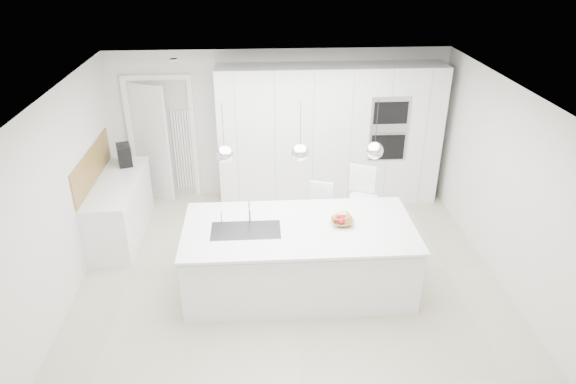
{
  "coord_description": "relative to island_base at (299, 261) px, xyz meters",
  "views": [
    {
      "loc": [
        -0.38,
        -5.64,
        4.11
      ],
      "look_at": [
        0.0,
        0.3,
        1.1
      ],
      "focal_mm": 32.0,
      "sensor_mm": 36.0,
      "label": 1
    }
  ],
  "objects": [
    {
      "name": "radiator",
      "position": [
        -1.73,
        2.76,
        0.42
      ],
      "size": [
        0.32,
        0.04,
        1.4
      ],
      "primitive_type": null,
      "color": "white",
      "rests_on": "floor"
    },
    {
      "name": "left_base_cabinets",
      "position": [
        -2.55,
        1.5,
        0.0
      ],
      "size": [
        0.6,
        1.8,
        0.86
      ],
      "primitive_type": "cube",
      "color": "white",
      "rests_on": "floor"
    },
    {
      "name": "doorway_frame",
      "position": [
        -2.05,
        2.77,
        0.59
      ],
      "size": [
        1.11,
        0.08,
        2.13
      ],
      "primitive_type": null,
      "color": "white",
      "rests_on": "floor"
    },
    {
      "name": "island_worktop",
      "position": [
        0.0,
        0.05,
        0.45
      ],
      "size": [
        2.84,
        1.4,
        0.04
      ],
      "primitive_type": "cube",
      "color": "white",
      "rests_on": "island_base"
    },
    {
      "name": "oak_backsplash",
      "position": [
        -2.84,
        1.5,
        0.72
      ],
      "size": [
        0.02,
        1.8,
        0.5
      ],
      "primitive_type": "cube",
      "color": "olive",
      "rests_on": "wall_left"
    },
    {
      "name": "bar_stool_right",
      "position": [
        0.99,
        0.98,
        0.17
      ],
      "size": [
        0.58,
        0.66,
        1.2
      ],
      "primitive_type": null,
      "rotation": [
        0.0,
        0.0,
        -0.41
      ],
      "color": "white",
      "rests_on": "floor"
    },
    {
      "name": "apple_b",
      "position": [
        0.54,
        0.1,
        0.54
      ],
      "size": [
        0.08,
        0.08,
        0.08
      ],
      "primitive_type": "sphere",
      "color": "#AF1125",
      "rests_on": "fruit_bowl"
    },
    {
      "name": "floor",
      "position": [
        -0.1,
        0.3,
        -0.43
      ],
      "size": [
        5.5,
        5.5,
        0.0
      ],
      "primitive_type": "plane",
      "color": "beige",
      "rests_on": "ground"
    },
    {
      "name": "fruit_bowl",
      "position": [
        0.54,
        0.07,
        0.5
      ],
      "size": [
        0.28,
        0.28,
        0.07
      ],
      "primitive_type": "imported",
      "rotation": [
        0.0,
        0.0,
        -0.01
      ],
      "color": "olive",
      "rests_on": "island_worktop"
    },
    {
      "name": "island_tap",
      "position": [
        -0.6,
        0.2,
        0.62
      ],
      "size": [
        0.02,
        0.02,
        0.3
      ],
      "primitive_type": "cylinder",
      "color": "white",
      "rests_on": "island_worktop"
    },
    {
      "name": "bar_stool_left",
      "position": [
        0.39,
        0.82,
        0.09
      ],
      "size": [
        0.49,
        0.57,
        1.05
      ],
      "primitive_type": null,
      "rotation": [
        0.0,
        0.0,
        -0.35
      ],
      "color": "white",
      "rests_on": "floor"
    },
    {
      "name": "pendant_mid",
      "position": [
        -0.0,
        -0.0,
        1.47
      ],
      "size": [
        0.2,
        0.2,
        0.2
      ],
      "primitive_type": "sphere",
      "color": "white",
      "rests_on": "ceiling"
    },
    {
      "name": "pendant_right",
      "position": [
        0.85,
        -0.0,
        1.47
      ],
      "size": [
        0.2,
        0.2,
        0.2
      ],
      "primitive_type": "sphere",
      "color": "white",
      "rests_on": "ceiling"
    },
    {
      "name": "espresso_machine",
      "position": [
        -2.53,
        2.1,
        0.63
      ],
      "size": [
        0.28,
        0.35,
        0.32
      ],
      "primitive_type": "cube",
      "rotation": [
        0.0,
        0.0,
        0.31
      ],
      "color": "black",
      "rests_on": "left_worktop"
    },
    {
      "name": "left_worktop",
      "position": [
        -2.55,
        1.5,
        0.45
      ],
      "size": [
        0.62,
        1.82,
        0.04
      ],
      "primitive_type": "cube",
      "color": "white",
      "rests_on": "left_base_cabinets"
    },
    {
      "name": "ceiling",
      "position": [
        -0.1,
        0.3,
        2.07
      ],
      "size": [
        5.5,
        5.5,
        0.0
      ],
      "primitive_type": "plane",
      "rotation": [
        3.14,
        0.0,
        0.0
      ],
      "color": "white",
      "rests_on": "wall_back"
    },
    {
      "name": "island_base",
      "position": [
        0.0,
        0.0,
        0.0
      ],
      "size": [
        2.8,
        1.2,
        0.86
      ],
      "primitive_type": "cube",
      "color": "white",
      "rests_on": "floor"
    },
    {
      "name": "hallway_door",
      "position": [
        -2.3,
        2.72,
        0.57
      ],
      "size": [
        0.76,
        0.38,
        2.0
      ],
      "primitive_type": "cube",
      "rotation": [
        0.0,
        0.0,
        -0.44
      ],
      "color": "white",
      "rests_on": "floor"
    },
    {
      "name": "wall_back",
      "position": [
        -0.1,
        2.8,
        0.82
      ],
      "size": [
        5.5,
        0.0,
        5.5
      ],
      "primitive_type": "plane",
      "rotation": [
        1.57,
        0.0,
        0.0
      ],
      "color": "silver",
      "rests_on": "ground"
    },
    {
      "name": "tall_cabinets",
      "position": [
        0.7,
        2.5,
        0.72
      ],
      "size": [
        3.6,
        0.6,
        2.3
      ],
      "primitive_type": "cube",
      "color": "white",
      "rests_on": "floor"
    },
    {
      "name": "apple_c",
      "position": [
        0.48,
        0.09,
        0.54
      ],
      "size": [
        0.08,
        0.08,
        0.08
      ],
      "primitive_type": "sphere",
      "color": "#AF1125",
      "rests_on": "fruit_bowl"
    },
    {
      "name": "island_sink",
      "position": [
        -0.65,
        -0.0,
        0.39
      ],
      "size": [
        0.84,
        0.44,
        0.18
      ],
      "primitive_type": null,
      "color": "#3F3F42",
      "rests_on": "island_worktop"
    },
    {
      "name": "banana_bunch",
      "position": [
        0.52,
        0.06,
        0.6
      ],
      "size": [
        0.26,
        0.18,
        0.23
      ],
      "primitive_type": "torus",
      "rotation": [
        1.22,
        0.0,
        0.35
      ],
      "color": "gold",
      "rests_on": "fruit_bowl"
    },
    {
      "name": "wall_left",
      "position": [
        -2.85,
        0.3,
        0.82
      ],
      "size": [
        0.0,
        5.0,
        5.0
      ],
      "primitive_type": "plane",
      "rotation": [
        1.57,
        0.0,
        1.57
      ],
      "color": "silver",
      "rests_on": "ground"
    },
    {
      "name": "oven_stack",
      "position": [
        1.6,
        2.19,
        0.92
      ],
      "size": [
        0.62,
        0.04,
        1.05
      ],
      "primitive_type": null,
      "color": "#A5A5A8",
      "rests_on": "tall_cabinets"
    },
    {
      "name": "apple_a",
      "position": [
        0.52,
        0.02,
        0.54
      ],
      "size": [
        0.09,
        0.09,
        0.09
      ],
      "primitive_type": "sphere",
      "color": "#AF1125",
      "rests_on": "fruit_bowl"
    },
    {
      "name": "pendant_left",
      "position": [
        -0.85,
        -0.0,
        1.47
      ],
      "size": [
        0.2,
        0.2,
        0.2
      ],
      "primitive_type": "sphere",
      "color": "white",
      "rests_on": "ceiling"
    }
  ]
}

